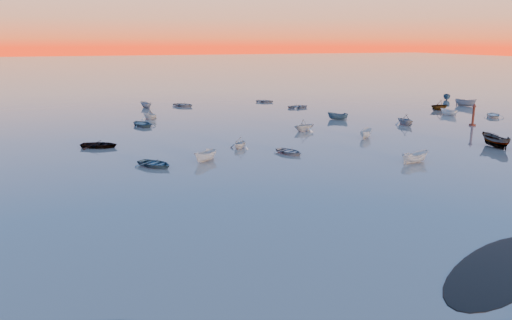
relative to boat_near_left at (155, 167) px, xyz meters
name	(u,v)px	position (x,y,z in m)	size (l,w,h in m)	color
ground	(162,96)	(12.01, 67.25, 0.00)	(600.00, 600.00, 0.00)	#675F55
mud_lobes	(497,302)	(12.01, -33.75, 0.01)	(140.00, 6.00, 0.07)	black
moored_fleet	(215,128)	(12.01, 20.25, 0.00)	(124.00, 58.00, 1.20)	silver
boat_near_left	(155,167)	(0.00, 0.00, 0.00)	(4.20, 1.75, 1.05)	#345264
boat_near_center	(415,162)	(26.70, -7.74, 0.00)	(3.54, 1.50, 1.23)	silver
boat_near_right	(405,125)	(40.71, 13.09, 0.00)	(3.73, 1.68, 1.30)	slate
channel_marker	(473,116)	(50.02, 8.92, 1.40)	(1.00, 1.00, 3.56)	#48190F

